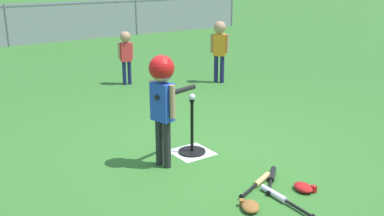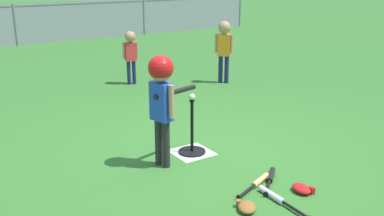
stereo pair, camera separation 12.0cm
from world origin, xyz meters
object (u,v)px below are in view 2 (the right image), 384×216
at_px(batter_child, 162,88).
at_px(glove_near_bats, 246,207).
at_px(batting_tee, 192,145).
at_px(fielder_deep_center, 131,50).
at_px(fielder_near_right, 224,44).
at_px(spare_bat_black, 270,178).
at_px(glove_by_plate, 302,189).
at_px(spare_bat_silver, 276,198).
at_px(baseball_on_tee, 192,97).
at_px(spare_bat_wood, 257,182).

xyz_separation_m(batter_child, glove_near_bats, (0.14, -1.25, -0.84)).
xyz_separation_m(batting_tee, fielder_deep_center, (0.86, 3.34, 0.53)).
relative_size(fielder_near_right, spare_bat_black, 2.44).
bearing_deg(glove_near_bats, glove_by_plate, -2.67).
xyz_separation_m(batter_child, spare_bat_silver, (0.48, -1.27, -0.85)).
bearing_deg(batter_child, baseball_on_tee, 14.21).
relative_size(baseball_on_tee, glove_near_bats, 0.27).
bearing_deg(spare_bat_silver, baseball_on_tee, 91.12).
relative_size(glove_by_plate, glove_near_bats, 0.90).
xyz_separation_m(baseball_on_tee, batter_child, (-0.46, -0.12, 0.19)).
bearing_deg(fielder_deep_center, batting_tee, -104.42).
relative_size(baseball_on_tee, fielder_near_right, 0.06).
bearing_deg(spare_bat_silver, spare_bat_black, 54.42).
bearing_deg(spare_bat_wood, fielder_near_right, 57.33).
relative_size(batting_tee, spare_bat_black, 1.36).
height_order(fielder_near_right, spare_bat_wood, fielder_near_right).
distance_m(batter_child, fielder_near_right, 3.83).
bearing_deg(spare_bat_wood, batter_child, 120.15).
distance_m(fielder_near_right, glove_near_bats, 4.74).
relative_size(batter_child, glove_by_plate, 5.00).
height_order(spare_bat_wood, glove_by_plate, glove_by_plate).
bearing_deg(batter_child, spare_bat_wood, -59.85).
bearing_deg(glove_by_plate, spare_bat_black, 103.23).
relative_size(batter_child, glove_near_bats, 4.52).
bearing_deg(baseball_on_tee, batting_tee, 135.00).
bearing_deg(glove_by_plate, spare_bat_silver, 177.65).
relative_size(spare_bat_black, glove_by_plate, 1.93).
relative_size(batter_child, fielder_deep_center, 1.25).
height_order(baseball_on_tee, fielder_deep_center, fielder_deep_center).
relative_size(baseball_on_tee, spare_bat_silver, 0.11).
relative_size(fielder_deep_center, fielder_near_right, 0.85).
height_order(batter_child, fielder_near_right, batter_child).
xyz_separation_m(batter_child, spare_bat_black, (0.73, -0.93, -0.85)).
relative_size(baseball_on_tee, spare_bat_wood, 0.13).
xyz_separation_m(batter_child, spare_bat_wood, (0.54, -0.94, -0.85)).
bearing_deg(glove_by_plate, fielder_deep_center, 83.90).
bearing_deg(baseball_on_tee, spare_bat_black, -75.48).
xyz_separation_m(baseball_on_tee, glove_near_bats, (-0.32, -1.37, -0.65)).
height_order(baseball_on_tee, batter_child, batter_child).
bearing_deg(spare_bat_wood, spare_bat_black, 2.49).
distance_m(spare_bat_black, glove_near_bats, 0.67).
distance_m(batter_child, spare_bat_wood, 1.37).
height_order(fielder_near_right, glove_by_plate, fielder_near_right).
relative_size(fielder_near_right, spare_bat_wood, 2.03).
distance_m(spare_bat_black, glove_by_plate, 0.36).
distance_m(fielder_deep_center, spare_bat_black, 4.47).
bearing_deg(glove_by_plate, batting_tee, 104.19).
relative_size(fielder_deep_center, spare_bat_wood, 1.73).
bearing_deg(batting_tee, batter_child, -165.79).
bearing_deg(spare_bat_black, batter_child, 128.05).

